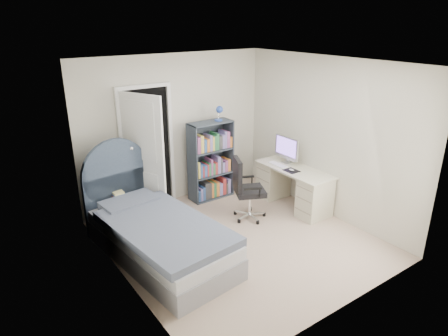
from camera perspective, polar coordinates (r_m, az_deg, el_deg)
room_shell at (r=5.35m, az=2.40°, el=1.33°), size 3.50×3.70×2.60m
door at (r=6.33m, az=-11.27°, el=2.03°), size 0.92×0.77×2.06m
bed at (r=5.47m, az=-9.63°, el=-9.22°), size 1.31×2.39×1.41m
nightstand at (r=6.21m, az=-14.50°, el=-4.86°), size 0.42×0.42×0.62m
floor_lamp at (r=6.31m, az=-12.98°, el=-3.32°), size 0.18×0.18×1.24m
bookcase at (r=6.96m, az=-1.84°, el=0.68°), size 0.77×0.33×1.64m
desk at (r=6.82m, az=9.81°, el=-2.44°), size 0.56×1.39×1.14m
office_chair at (r=6.24m, az=3.01°, el=-2.60°), size 0.59×0.59×1.01m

